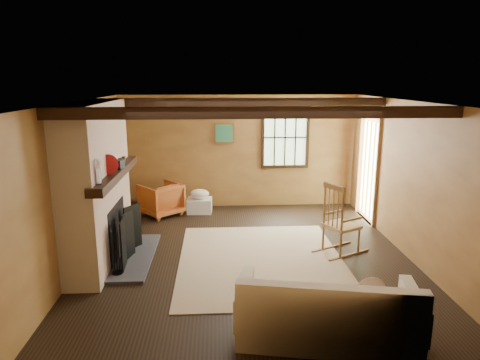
{
  "coord_description": "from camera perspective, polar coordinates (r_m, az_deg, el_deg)",
  "views": [
    {
      "loc": [
        -0.46,
        -6.27,
        2.72
      ],
      "look_at": [
        -0.09,
        0.4,
        1.13
      ],
      "focal_mm": 32.0,
      "sensor_mm": 36.0,
      "label": 1
    }
  ],
  "objects": [
    {
      "name": "ground",
      "position": [
        6.85,
        0.97,
        -10.04
      ],
      "size": [
        5.5,
        5.5,
        0.0
      ],
      "primitive_type": "plane",
      "color": "black",
      "rests_on": "ground"
    },
    {
      "name": "room_envelope",
      "position": [
        6.66,
        2.77,
        3.94
      ],
      "size": [
        5.02,
        5.52,
        2.44
      ],
      "color": "#A27439",
      "rests_on": "ground"
    },
    {
      "name": "fireplace",
      "position": [
        6.71,
        -18.3,
        -1.28
      ],
      "size": [
        1.02,
        2.3,
        2.4
      ],
      "color": "#9F4E3D",
      "rests_on": "ground"
    },
    {
      "name": "rug",
      "position": [
        6.69,
        2.84,
        -10.65
      ],
      "size": [
        2.5,
        3.0,
        0.01
      ],
      "primitive_type": "cube",
      "color": "tan",
      "rests_on": "ground"
    },
    {
      "name": "rocking_chair",
      "position": [
        6.98,
        13.15,
        -5.68
      ],
      "size": [
        0.94,
        0.78,
        1.16
      ],
      "rotation": [
        0.0,
        0.0,
        2.06
      ],
      "color": "tan",
      "rests_on": "ground"
    },
    {
      "name": "sofa",
      "position": [
        4.84,
        11.57,
        -17.34
      ],
      "size": [
        2.02,
        1.17,
        0.77
      ],
      "rotation": [
        0.0,
        0.0,
        -0.19
      ],
      "color": "silver",
      "rests_on": "ground"
    },
    {
      "name": "firewood_pile",
      "position": [
        9.37,
        -12.29,
        -3.03
      ],
      "size": [
        0.71,
        0.13,
        0.26
      ],
      "color": "brown",
      "rests_on": "ground"
    },
    {
      "name": "laundry_basket",
      "position": [
        8.95,
        -5.4,
        -3.41
      ],
      "size": [
        0.52,
        0.41,
        0.3
      ],
      "primitive_type": "cube",
      "rotation": [
        0.0,
        0.0,
        -0.05
      ],
      "color": "white",
      "rests_on": "ground"
    },
    {
      "name": "basket_pillow",
      "position": [
        8.88,
        -5.43,
        -1.87
      ],
      "size": [
        0.44,
        0.37,
        0.2
      ],
      "primitive_type": "ellipsoid",
      "rotation": [
        0.0,
        0.0,
        -0.15
      ],
      "color": "silver",
      "rests_on": "laundry_basket"
    },
    {
      "name": "armchair",
      "position": [
        8.85,
        -10.47,
        -2.53
      ],
      "size": [
        1.02,
        1.02,
        0.67
      ],
      "primitive_type": "imported",
      "rotation": [
        0.0,
        0.0,
        -2.43
      ],
      "color": "#BF6026",
      "rests_on": "ground"
    }
  ]
}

